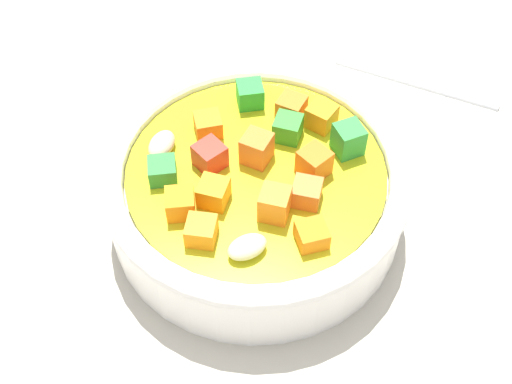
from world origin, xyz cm
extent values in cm
cube|color=#BAB2A0|center=(0.00, 0.00, -1.00)|extent=(140.00, 140.00, 2.00)
cylinder|color=white|center=(0.00, 0.00, 1.93)|extent=(17.33, 17.33, 3.87)
torus|color=white|center=(0.00, 0.00, 4.27)|extent=(17.62, 17.62, 1.33)
cylinder|color=gold|center=(0.00, 0.00, 4.07)|extent=(14.79, 14.79, 0.40)
cube|color=orange|center=(2.28, -2.29, 5.09)|extent=(1.55, 1.55, 1.64)
cube|color=orange|center=(-0.32, 4.12, 4.86)|extent=(2.08, 2.08, 1.19)
cube|color=orange|center=(-1.34, -2.87, 5.15)|extent=(2.10, 2.10, 1.76)
cube|color=orange|center=(5.29, -0.11, 4.98)|extent=(1.81, 1.81, 1.41)
cube|color=green|center=(3.47, 4.23, 4.99)|extent=(2.11, 2.11, 1.44)
ellipsoid|color=beige|center=(-4.07, -3.70, 4.76)|extent=(2.41, 1.87, 0.99)
cube|color=green|center=(3.16, 0.67, 4.96)|extent=(2.08, 2.08, 1.39)
cube|color=orange|center=(0.57, -3.38, 4.90)|extent=(2.11, 2.11, 1.27)
cube|color=red|center=(-1.59, 2.09, 5.02)|extent=(1.58, 1.58, 1.50)
cube|color=#2C8335|center=(-4.12, 3.18, 4.86)|extent=(2.13, 2.13, 1.19)
cube|color=orange|center=(-3.13, -0.23, 4.97)|extent=(2.09, 2.09, 1.40)
cube|color=green|center=(4.91, -2.45, 5.18)|extent=(1.95, 1.95, 1.82)
cube|color=orange|center=(0.64, 0.62, 5.16)|extent=(1.96, 1.96, 1.78)
ellipsoid|color=beige|center=(-2.89, 4.83, 4.75)|extent=(2.53, 2.22, 0.97)
cube|color=orange|center=(-1.17, -5.45, 4.82)|extent=(2.05, 2.05, 1.11)
cube|color=orange|center=(-5.18, -1.41, 4.89)|extent=(2.14, 2.14, 1.24)
cube|color=orange|center=(-4.89, 0.65, 4.96)|extent=(2.13, 2.13, 1.38)
cube|color=orange|center=(4.68, 1.88, 4.84)|extent=(1.95, 1.95, 1.15)
cylinder|color=silver|center=(16.53, 0.74, 0.41)|extent=(5.36, 11.47, 0.82)
ellipsoid|color=silver|center=(11.78, 12.25, 0.44)|extent=(3.61, 4.40, 0.89)
camera|label=1|loc=(-16.52, -17.65, 32.95)|focal=46.67mm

